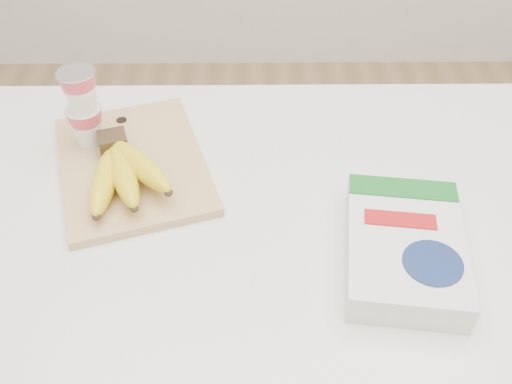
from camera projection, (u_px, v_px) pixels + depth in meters
table at (264, 363)px, 1.22m from camera, size 1.18×0.79×0.89m
cutting_board at (132, 164)px, 1.00m from camera, size 0.33×0.39×0.02m
bananas at (122, 171)px, 0.94m from camera, size 0.16×0.21×0.07m
yogurt_stack at (83, 107)px, 0.98m from camera, size 0.07×0.07×0.15m
cereal_box at (404, 247)px, 0.84m from camera, size 0.20×0.27×0.06m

